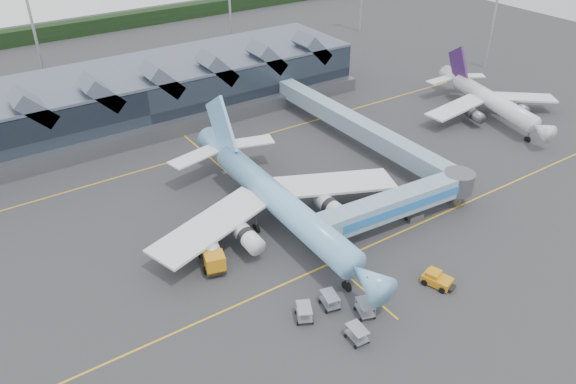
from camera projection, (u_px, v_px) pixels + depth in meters
ground at (296, 232)px, 76.50m from camera, size 260.00×260.00×0.00m
taxi_stripes at (258, 199)px, 83.55m from camera, size 120.00×60.00×0.01m
tree_line_far at (68, 30)px, 153.08m from camera, size 260.00×4.00×4.00m
terminal at (131, 96)px, 104.94m from camera, size 90.00×22.25×12.52m
light_masts at (214, 17)px, 124.18m from camera, size 132.40×42.56×22.45m
main_airliner at (276, 199)px, 76.02m from camera, size 37.95×43.58×14.01m
regional_jet at (490, 100)px, 107.34m from camera, size 27.94×31.07×10.77m
jet_bridge at (408, 200)px, 77.01m from camera, size 25.97×5.45×5.16m
fuel_truck at (209, 245)px, 71.06m from camera, size 4.62×9.62×3.22m
pushback_tug at (437, 279)px, 67.02m from camera, size 3.27×4.19×1.69m
baggage_carts at (339, 313)px, 61.89m from camera, size 8.53×8.48×1.74m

